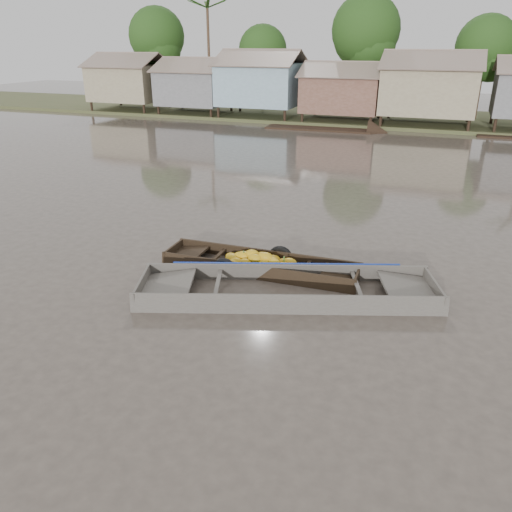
% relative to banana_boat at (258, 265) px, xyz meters
% --- Properties ---
extents(ground, '(120.00, 120.00, 0.00)m').
position_rel_banana_boat_xyz_m(ground, '(0.24, -1.44, -0.15)').
color(ground, '#463D35').
rests_on(ground, ground).
extents(riverbank, '(120.00, 12.47, 10.22)m').
position_rel_banana_boat_xyz_m(riverbank, '(3.27, 30.42, 2.93)').
color(riverbank, '#384723').
rests_on(riverbank, ground).
extents(banana_boat, '(5.52, 1.54, 0.77)m').
position_rel_banana_boat_xyz_m(banana_boat, '(0.00, 0.00, 0.00)').
color(banana_boat, black).
rests_on(banana_boat, ground).
extents(viewer_boat, '(7.63, 4.28, 0.60)m').
position_rel_banana_boat_xyz_m(viewer_boat, '(1.22, -1.18, -0.09)').
color(viewer_boat, '#49443D').
rests_on(viewer_boat, ground).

